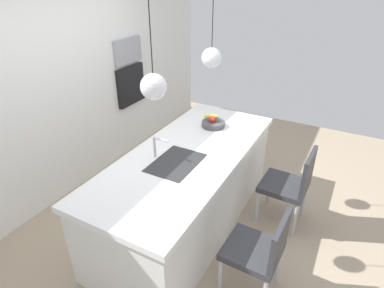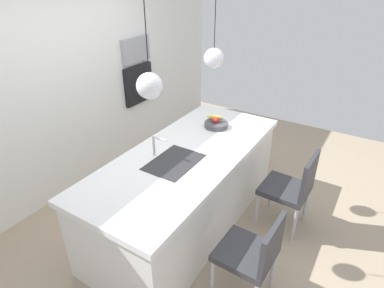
{
  "view_description": "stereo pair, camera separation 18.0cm",
  "coord_description": "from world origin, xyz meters",
  "px_view_note": "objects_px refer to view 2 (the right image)",
  "views": [
    {
      "loc": [
        -2.44,
        -1.37,
        2.51
      ],
      "look_at": [
        0.1,
        0.0,
        0.94
      ],
      "focal_mm": 29.94,
      "sensor_mm": 36.0,
      "label": 1
    },
    {
      "loc": [
        -2.35,
        -1.53,
        2.51
      ],
      "look_at": [
        0.1,
        0.0,
        0.94
      ],
      "focal_mm": 29.94,
      "sensor_mm": 36.0,
      "label": 2
    }
  ],
  "objects_px": {
    "chair_middle": "(292,187)",
    "chair_near": "(253,253)",
    "fruit_bowl": "(216,123)",
    "microwave": "(135,50)",
    "oven": "(138,84)"
  },
  "relations": [
    {
      "from": "chair_middle",
      "to": "fruit_bowl",
      "type": "bearing_deg",
      "value": 80.91
    },
    {
      "from": "chair_near",
      "to": "chair_middle",
      "type": "relative_size",
      "value": 0.94
    },
    {
      "from": "chair_middle",
      "to": "chair_near",
      "type": "bearing_deg",
      "value": 179.53
    },
    {
      "from": "fruit_bowl",
      "to": "chair_middle",
      "type": "distance_m",
      "value": 1.11
    },
    {
      "from": "microwave",
      "to": "chair_near",
      "type": "height_order",
      "value": "microwave"
    },
    {
      "from": "oven",
      "to": "chair_near",
      "type": "xyz_separation_m",
      "value": [
        -1.63,
        -2.54,
        -0.53
      ]
    },
    {
      "from": "oven",
      "to": "chair_near",
      "type": "height_order",
      "value": "oven"
    },
    {
      "from": "oven",
      "to": "chair_middle",
      "type": "distance_m",
      "value": 2.67
    },
    {
      "from": "fruit_bowl",
      "to": "microwave",
      "type": "xyz_separation_m",
      "value": [
        0.43,
        1.54,
        0.59
      ]
    },
    {
      "from": "fruit_bowl",
      "to": "oven",
      "type": "height_order",
      "value": "oven"
    },
    {
      "from": "microwave",
      "to": "oven",
      "type": "relative_size",
      "value": 0.96
    },
    {
      "from": "chair_near",
      "to": "chair_middle",
      "type": "xyz_separation_m",
      "value": [
        1.04,
        -0.01,
        0.02
      ]
    },
    {
      "from": "oven",
      "to": "microwave",
      "type": "bearing_deg",
      "value": 0.0
    },
    {
      "from": "chair_near",
      "to": "chair_middle",
      "type": "height_order",
      "value": "chair_middle"
    },
    {
      "from": "chair_near",
      "to": "fruit_bowl",
      "type": "bearing_deg",
      "value": 39.91
    }
  ]
}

